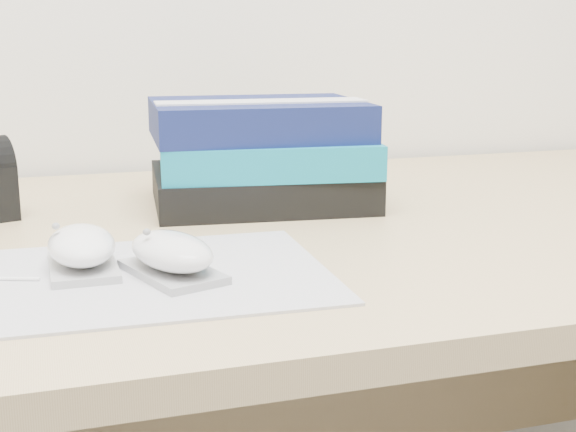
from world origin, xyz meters
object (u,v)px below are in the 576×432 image
object	(u,v)px
desk	(296,377)
mouse_front	(172,255)
mouse_rear	(82,249)
book_stack	(261,153)

from	to	relation	value
desk	mouse_front	distance (m)	0.41
mouse_rear	book_stack	world-z (taller)	book_stack
mouse_front	book_stack	world-z (taller)	book_stack
desk	book_stack	bearing A→B (deg)	129.36
mouse_front	book_stack	size ratio (longest dim) A/B	0.41
desk	book_stack	xyz separation A→B (m)	(-0.04, 0.04, 0.30)
mouse_rear	mouse_front	world-z (taller)	same
desk	book_stack	size ratio (longest dim) A/B	5.31
desk	book_stack	distance (m)	0.31
mouse_rear	mouse_front	size ratio (longest dim) A/B	0.91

